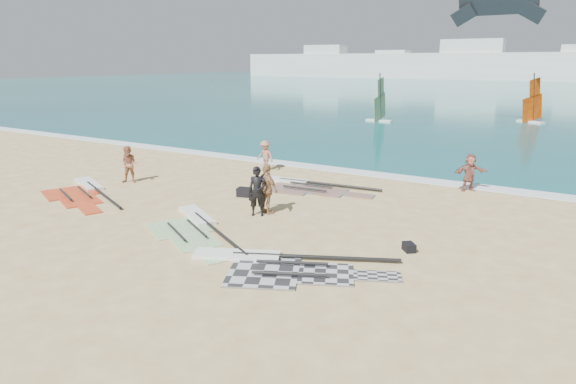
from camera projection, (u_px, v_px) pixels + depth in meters
The scene contains 18 objects.
ground at pixel (207, 249), 15.21m from camera, with size 300.00×300.00×0.00m, color #E0C983.
sea at pixel (536, 83), 124.83m from camera, with size 300.00×240.00×0.06m, color #0D4C61.
surf_line at pixel (358, 173), 25.42m from camera, with size 300.00×1.20×0.04m, color white.
far_town at pixel (485, 65), 146.30m from camera, with size 160.00×8.00×12.00m.
rig_grey at pixel (276, 264), 13.93m from camera, with size 6.22×3.97×0.20m.
rig_green at pixel (194, 227), 17.07m from camera, with size 5.26×4.24×0.20m.
rig_orange at pixel (302, 185), 22.71m from camera, with size 6.34×2.64×0.20m.
rig_red at pixel (84, 191), 21.65m from camera, with size 5.93×4.04×0.20m.
gear_bag_near at pixel (244, 192), 21.00m from camera, with size 0.60×0.44×0.38m, color black.
gear_bag_far at pixel (409, 247), 14.97m from camera, with size 0.44×0.31×0.26m, color black.
person_wetsuit at pixel (257, 191), 18.22m from camera, with size 0.70×0.46×1.91m, color black.
beachgoer_left at pixel (129, 164), 23.19m from camera, with size 0.88×0.68×1.80m, color #B77657.
beachgoer_mid at pixel (265, 156), 25.79m from camera, with size 1.06×0.61×1.64m, color #AD6D59.
beachgoer_back at pixel (267, 189), 18.43m from camera, with size 1.15×0.48×1.96m, color #A57A53.
beachgoer_right at pixel (470, 172), 21.72m from camera, with size 1.59×0.51×1.72m, color #9B5A4C.
windsurfer_left at pixel (380, 108), 46.49m from camera, with size 2.57×3.13×4.67m.
windsurfer_centre at pixel (532, 109), 45.58m from camera, with size 2.58×2.74×4.67m.
kitesurf_kite at pixel (497, 8), 41.20m from camera, with size 7.74×1.18×2.48m.
Camera 1 is at (9.43, -10.92, 5.75)m, focal length 30.00 mm.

